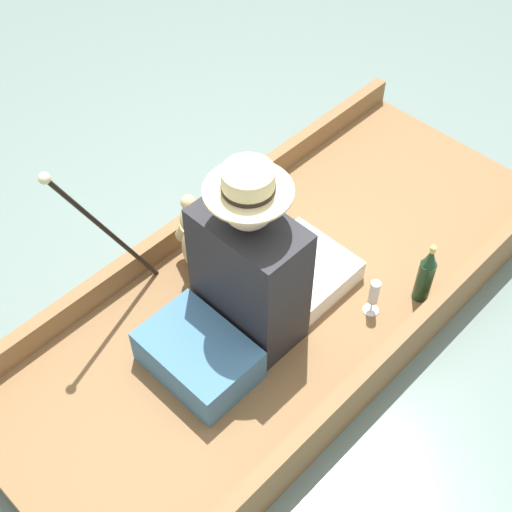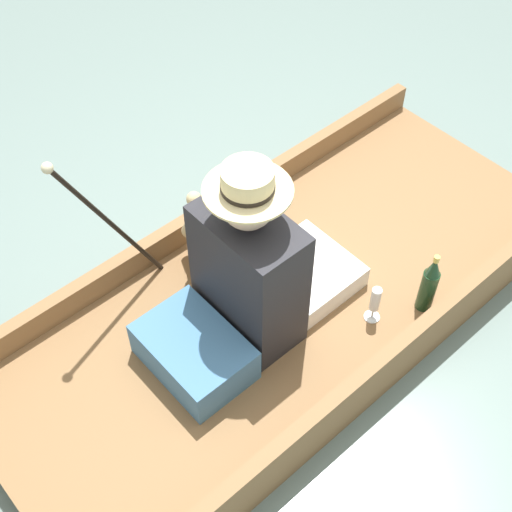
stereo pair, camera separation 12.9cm
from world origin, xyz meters
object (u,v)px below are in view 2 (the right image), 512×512
Objects in this scene: seated_person at (260,267)px; teddy_bear at (205,236)px; champagne_bottle at (429,284)px; walking_cane at (102,216)px; wine_glass at (375,301)px.

seated_person is 2.06× the size of teddy_bear.
seated_person is at bearing -127.96° from champagne_bottle.
champagne_bottle is at bearing 45.51° from walking_cane.
walking_cane is 2.64× the size of champagne_bottle.
teddy_bear is 1.29× the size of champagne_bottle.
teddy_bear is 0.51m from walking_cane.
seated_person is 4.59× the size of wine_glass.
wine_glass is 0.58× the size of champagne_bottle.
seated_person is 0.74m from champagne_bottle.
teddy_bear is at bearing 170.77° from seated_person.
teddy_bear is at bearing 71.69° from walking_cane.
wine_glass is 0.24m from champagne_bottle.
walking_cane is at bearing -150.10° from seated_person.
champagne_bottle reaches higher than wine_glass.
seated_person is 0.38m from teddy_bear.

